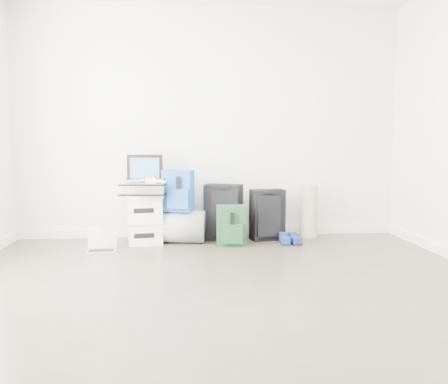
{
  "coord_description": "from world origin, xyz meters",
  "views": [
    {
      "loc": [
        -0.34,
        -3.12,
        1.12
      ],
      "look_at": [
        0.12,
        1.9,
        0.59
      ],
      "focal_mm": 38.0,
      "sensor_mm": 36.0,
      "label": 1
    }
  ],
  "objects": [
    {
      "name": "ground",
      "position": [
        0.0,
        0.0,
        0.0
      ],
      "size": [
        5.0,
        5.0,
        0.0
      ],
      "primitive_type": "plane",
      "color": "#3D352C",
      "rests_on": "ground"
    },
    {
      "name": "drone",
      "position": [
        -0.66,
        2.09,
        0.71
      ],
      "size": [
        0.54,
        0.54,
        0.05
      ],
      "rotation": [
        0.0,
        0.0,
        -0.25
      ],
      "color": "yellow",
      "rests_on": "briefcase"
    },
    {
      "name": "boxes_stack",
      "position": [
        -0.74,
        2.11,
        0.27
      ],
      "size": [
        0.42,
        0.36,
        0.55
      ],
      "rotation": [
        0.0,
        0.0,
        0.14
      ],
      "color": "silver",
      "rests_on": "ground"
    },
    {
      "name": "duffel_bag",
      "position": [
        -0.37,
        2.14,
        0.18
      ],
      "size": [
        0.64,
        0.45,
        0.36
      ],
      "primitive_type": "cylinder",
      "rotation": [
        0.0,
        1.57,
        -0.17
      ],
      "color": "gray",
      "rests_on": "ground"
    },
    {
      "name": "room_envelope",
      "position": [
        0.0,
        0.02,
        1.72
      ],
      "size": [
        4.52,
        5.02,
        2.71
      ],
      "color": "white",
      "rests_on": "ground"
    },
    {
      "name": "rolled_rug",
      "position": [
        1.17,
        2.3,
        0.31
      ],
      "size": [
        0.2,
        0.2,
        0.61
      ],
      "primitive_type": "cylinder",
      "color": "tan",
      "rests_on": "ground"
    },
    {
      "name": "green_backpack",
      "position": [
        0.2,
        1.94,
        0.21
      ],
      "size": [
        0.32,
        0.24,
        0.44
      ],
      "rotation": [
        0.0,
        0.0,
        -0.05
      ],
      "color": "#133522",
      "rests_on": "ground"
    },
    {
      "name": "briefcase",
      "position": [
        -0.74,
        2.11,
        0.61
      ],
      "size": [
        0.52,
        0.41,
        0.14
      ],
      "primitive_type": "cube",
      "rotation": [
        0.0,
        0.0,
        -0.13
      ],
      "color": "#B2B2B7",
      "rests_on": "boxes_stack"
    },
    {
      "name": "painting",
      "position": [
        -0.74,
        2.21,
        0.83
      ],
      "size": [
        0.4,
        0.1,
        0.3
      ],
      "rotation": [
        0.0,
        0.0,
        -0.18
      ],
      "color": "black",
      "rests_on": "briefcase"
    },
    {
      "name": "large_suitcase",
      "position": [
        0.15,
        2.24,
        0.32
      ],
      "size": [
        0.47,
        0.38,
        0.64
      ],
      "rotation": [
        0.0,
        0.0,
        -0.33
      ],
      "color": "black",
      "rests_on": "ground"
    },
    {
      "name": "laptop",
      "position": [
        -1.16,
        1.8,
        0.05
      ],
      "size": [
        0.3,
        0.22,
        0.21
      ],
      "rotation": [
        0.0,
        0.0,
        0.02
      ],
      "color": "silver",
      "rests_on": "ground"
    },
    {
      "name": "blue_backpack",
      "position": [
        -0.37,
        2.11,
        0.58
      ],
      "size": [
        0.37,
        0.31,
        0.45
      ],
      "rotation": [
        0.0,
        0.0,
        -0.3
      ],
      "color": "#1847A1",
      "rests_on": "duffel_bag"
    },
    {
      "name": "carry_on",
      "position": [
        0.65,
        2.2,
        0.29
      ],
      "size": [
        0.4,
        0.3,
        0.58
      ],
      "rotation": [
        0.0,
        0.0,
        0.2
      ],
      "color": "black",
      "rests_on": "ground"
    },
    {
      "name": "shoes",
      "position": [
        0.85,
        1.96,
        0.04
      ],
      "size": [
        0.23,
        0.26,
        0.08
      ],
      "rotation": [
        0.0,
        0.0,
        0.01
      ],
      "color": "black",
      "rests_on": "ground"
    }
  ]
}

